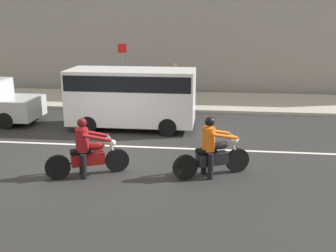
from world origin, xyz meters
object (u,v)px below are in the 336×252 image
(street_sign_post, at_px, (123,65))
(pedestrian_bystander, at_px, (175,77))
(motorcycle_with_rider_orange_stripe, at_px, (212,152))
(parked_van_white, at_px, (132,95))
(motorcycle_with_rider_crimson, at_px, (87,152))

(street_sign_post, height_order, pedestrian_bystander, street_sign_post)
(motorcycle_with_rider_orange_stripe, distance_m, parked_van_white, 5.32)
(motorcycle_with_rider_crimson, bearing_deg, parked_van_white, 87.09)
(parked_van_white, bearing_deg, pedestrian_bystander, 79.11)
(pedestrian_bystander, bearing_deg, motorcycle_with_rider_crimson, -97.27)
(motorcycle_with_rider_orange_stripe, height_order, pedestrian_bystander, pedestrian_bystander)
(motorcycle_with_rider_orange_stripe, bearing_deg, street_sign_post, 115.53)
(street_sign_post, bearing_deg, pedestrian_bystander, 9.56)
(motorcycle_with_rider_crimson, bearing_deg, motorcycle_with_rider_orange_stripe, 6.13)
(parked_van_white, relative_size, street_sign_post, 1.72)
(motorcycle_with_rider_crimson, bearing_deg, pedestrian_bystander, 82.73)
(motorcycle_with_rider_crimson, distance_m, parked_van_white, 4.74)
(street_sign_post, xyz_separation_m, pedestrian_bystander, (2.58, 0.43, -0.63))
(motorcycle_with_rider_crimson, distance_m, motorcycle_with_rider_orange_stripe, 3.26)
(motorcycle_with_rider_orange_stripe, distance_m, street_sign_post, 10.54)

